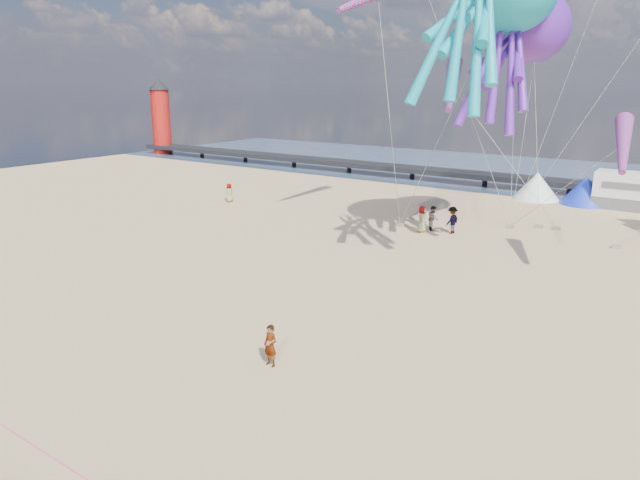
{
  "coord_description": "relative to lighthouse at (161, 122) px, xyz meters",
  "views": [
    {
      "loc": [
        10.55,
        -11.94,
        10.03
      ],
      "look_at": [
        -1.84,
        6.0,
        3.98
      ],
      "focal_mm": 32.0,
      "sensor_mm": 36.0,
      "label": 1
    }
  ],
  "objects": [
    {
      "name": "tent_blue",
      "position": [
        58.0,
        -4.0,
        -3.3
      ],
      "size": [
        4.0,
        4.0,
        2.4
      ],
      "primitive_type": "cone",
      "color": "#1933CC",
      "rests_on": "ground"
    },
    {
      "name": "water",
      "position": [
        56.0,
        11.0,
        -4.48
      ],
      "size": [
        120.0,
        120.0,
        0.0
      ],
      "primitive_type": "plane",
      "color": "#334862",
      "rests_on": "ground"
    },
    {
      "name": "ground",
      "position": [
        56.0,
        -44.0,
        -4.5
      ],
      "size": [
        120.0,
        120.0,
        0.0
      ],
      "primitive_type": "plane",
      "color": "#D9B37D",
      "rests_on": "ground"
    },
    {
      "name": "windsock_right",
      "position": [
        62.85,
        -24.83,
        2.63
      ],
      "size": [
        1.67,
        4.62,
        4.54
      ],
      "primitive_type": null,
      "rotation": [
        0.0,
        0.0,
        0.17
      ],
      "color": "red"
    },
    {
      "name": "beachgoer_2",
      "position": [
        52.46,
        -19.64,
        -3.56
      ],
      "size": [
        0.88,
        1.04,
        1.87
      ],
      "primitive_type": "imported",
      "rotation": [
        0.0,
        0.0,
        4.5
      ],
      "color": "#7F6659",
      "rests_on": "ground"
    },
    {
      "name": "beachgoer_6",
      "position": [
        32.49,
        -20.44,
        -3.69
      ],
      "size": [
        0.44,
        0.62,
        1.62
      ],
      "primitive_type": "imported",
      "rotation": [
        0.0,
        0.0,
        4.62
      ],
      "color": "#7F6659",
      "rests_on": "ground"
    },
    {
      "name": "beachgoer_1",
      "position": [
        51.03,
        -19.59,
        -3.63
      ],
      "size": [
        0.94,
        1.01,
        1.74
      ],
      "primitive_type": "imported",
      "rotation": [
        0.0,
        0.0,
        2.18
      ],
      "color": "#7F6659",
      "rests_on": "ground"
    },
    {
      "name": "kite_octopus_purple",
      "position": [
        56.3,
        -18.29,
        8.81
      ],
      "size": [
        4.63,
        9.58,
        10.66
      ],
      "primitive_type": null,
      "rotation": [
        0.0,
        0.0,
        0.07
      ],
      "color": "#561D9A"
    },
    {
      "name": "standing_person",
      "position": [
        54.31,
        -41.4,
        -3.71
      ],
      "size": [
        0.6,
        0.41,
        1.58
      ],
      "primitive_type": "imported",
      "rotation": [
        0.0,
        0.0,
        -0.06
      ],
      "color": "tan",
      "rests_on": "ground"
    },
    {
      "name": "beachgoer_0",
      "position": [
        50.63,
        -20.52,
        -3.57
      ],
      "size": [
        0.55,
        0.74,
        1.86
      ],
      "primitive_type": "imported",
      "rotation": [
        0.0,
        0.0,
        1.74
      ],
      "color": "#7F6659",
      "rests_on": "ground"
    },
    {
      "name": "lighthouse",
      "position": [
        0.0,
        0.0,
        0.0
      ],
      "size": [
        2.6,
        2.6,
        9.0
      ],
      "primitive_type": "cylinder",
      "color": "#A5140F",
      "rests_on": "ground"
    },
    {
      "name": "sandbag_a",
      "position": [
        48.6,
        -19.82,
        -4.39
      ],
      "size": [
        0.5,
        0.35,
        0.22
      ],
      "primitive_type": "cube",
      "color": "gray",
      "rests_on": "ground"
    },
    {
      "name": "motorhome_0",
      "position": [
        62.0,
        -4.0,
        -3.0
      ],
      "size": [
        6.6,
        2.5,
        3.0
      ],
      "primitive_type": "cube",
      "color": "silver",
      "rests_on": "ground"
    },
    {
      "name": "windsock_mid",
      "position": [
        53.12,
        -22.77,
        5.39
      ],
      "size": [
        3.12,
        6.37,
        6.42
      ],
      "primitive_type": null,
      "rotation": [
        0.0,
        0.0,
        0.35
      ],
      "color": "red"
    },
    {
      "name": "tent_white",
      "position": [
        54.0,
        -4.0,
        -3.3
      ],
      "size": [
        4.0,
        4.0,
        2.4
      ],
      "primitive_type": "cone",
      "color": "white",
      "rests_on": "ground"
    },
    {
      "name": "sandbag_c",
      "position": [
        62.38,
        -17.22,
        -4.39
      ],
      "size": [
        0.5,
        0.35,
        0.22
      ],
      "primitive_type": "cube",
      "color": "gray",
      "rests_on": "ground"
    },
    {
      "name": "sandbag_b",
      "position": [
        57.02,
        -14.63,
        -4.39
      ],
      "size": [
        0.5,
        0.35,
        0.22
      ],
      "primitive_type": "cube",
      "color": "gray",
      "rests_on": "ground"
    },
    {
      "name": "sandbag_d",
      "position": [
        58.21,
        -14.45,
        -4.39
      ],
      "size": [
        0.5,
        0.35,
        0.22
      ],
      "primitive_type": "cube",
      "color": "gray",
      "rests_on": "ground"
    },
    {
      "name": "pier",
      "position": [
        28.0,
        0.0,
        -3.5
      ],
      "size": [
        60.0,
        3.0,
        0.5
      ],
      "primitive_type": "cube",
      "color": "black",
      "rests_on": "ground"
    },
    {
      "name": "sandbag_e",
      "position": [
        55.38,
        -15.94,
        -4.39
      ],
      "size": [
        0.5,
        0.35,
        0.22
      ],
      "primitive_type": "cube",
      "color": "gray",
      "rests_on": "ground"
    }
  ]
}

